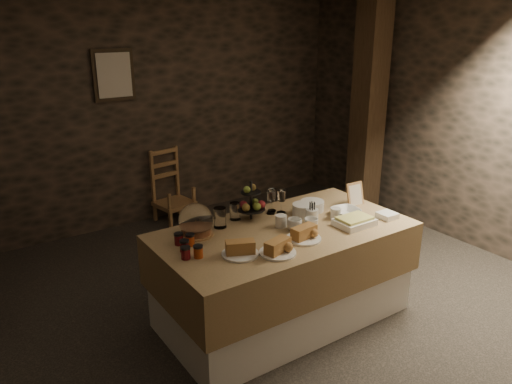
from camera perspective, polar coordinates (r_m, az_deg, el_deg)
ground_plane at (r=4.22m, az=-0.33°, el=-14.29°), size 5.50×5.00×0.01m
room_shell at (r=3.60m, az=-0.37°, el=6.91°), size 5.52×5.02×2.60m
buffet_table at (r=4.02m, az=3.16°, el=-8.62°), size 1.99×1.06×0.79m
chair at (r=6.08m, az=-9.64°, el=0.32°), size 0.46×0.45×0.68m
timber_column at (r=6.14m, az=12.70°, el=9.16°), size 0.30×0.30×2.60m
framed_picture at (r=5.71m, az=-15.95°, el=12.73°), size 0.45×0.04×0.55m
plate_stack_a at (r=4.13m, az=5.48°, el=-2.04°), size 0.19×0.19×0.10m
plate_stack_b at (r=4.25m, az=6.44°, el=-1.55°), size 0.20×0.20×0.08m
cutlery_holder at (r=3.97m, az=6.40°, el=-2.79°), size 0.10×0.10×0.12m
cup_a at (r=3.84m, az=4.42°, el=-3.73°), size 0.13×0.13×0.09m
cup_b at (r=3.85m, az=6.31°, el=-3.72°), size 0.14×0.14×0.10m
mug_c at (r=3.90m, az=2.88°, el=-3.33°), size 0.09×0.09×0.09m
mug_d at (r=4.10m, az=9.11°, el=-2.45°), size 0.08×0.08×0.09m
bowl at (r=4.19m, az=10.22°, el=-2.26°), size 0.25×0.25×0.06m
cake_dome at (r=3.76m, az=-6.90°, el=-3.43°), size 0.26×0.26×0.26m
fruit_stand at (r=4.01m, az=-0.47°, el=-1.40°), size 0.23×0.23×0.32m
bread_platter_left at (r=3.45m, az=-1.82°, el=-6.60°), size 0.26×0.26×0.11m
bread_platter_center at (r=3.47m, az=2.49°, el=-6.46°), size 0.26×0.26×0.11m
bread_platter_right at (r=3.70m, az=5.48°, el=-4.86°), size 0.26×0.26×0.11m
jam_jars at (r=3.53m, az=-7.85°, el=-6.20°), size 0.18×0.32×0.07m
tart_dish at (r=4.00m, az=11.19°, el=-3.31°), size 0.30×0.22×0.07m
square_dish at (r=4.21m, az=14.75°, el=-2.59°), size 0.14×0.14×0.04m
menu_frame at (r=4.42m, az=11.27°, el=-0.33°), size 0.17×0.08×0.22m
storage_jar_a at (r=3.88m, az=-4.15°, el=-2.94°), size 0.10×0.10×0.16m
storage_jar_b at (r=4.03m, az=-2.41°, el=-2.20°), size 0.09×0.09×0.14m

